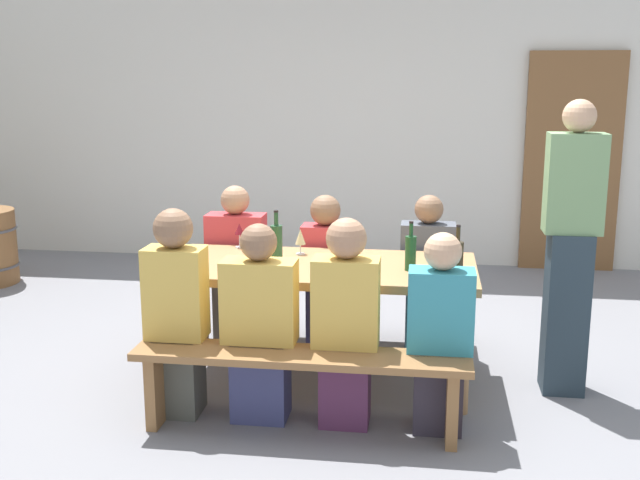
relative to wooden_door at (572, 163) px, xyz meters
name	(u,v)px	position (x,y,z in m)	size (l,w,h in m)	color
ground_plane	(320,379)	(-2.00, -3.12, -1.05)	(24.00, 24.00, 0.00)	slate
back_wall	(366,103)	(-2.00, 0.14, 0.55)	(14.00, 0.20, 3.20)	silver
wooden_door	(572,163)	(0.00, 0.00, 0.00)	(0.90, 0.06, 2.10)	brown
tasting_table	(320,276)	(-2.00, -3.12, -0.38)	(1.90, 0.88, 0.75)	#9E7247
bench_near	(300,371)	(-2.00, -3.86, -0.70)	(1.80, 0.30, 0.45)	olive
bench_far	(334,293)	(-2.00, -2.38, -0.70)	(1.80, 0.30, 0.45)	olive
wine_bottle_0	(276,243)	(-2.27, -3.12, -0.18)	(0.07, 0.07, 0.33)	#234C2D
wine_bottle_1	(411,252)	(-1.45, -3.20, -0.19)	(0.07, 0.07, 0.30)	#194723
wine_bottle_2	(457,262)	(-1.19, -3.46, -0.17)	(0.07, 0.07, 0.33)	#332814
wine_glass_0	(239,230)	(-2.60, -2.74, -0.18)	(0.06, 0.06, 0.16)	silver
wine_glass_1	(300,238)	(-2.17, -2.88, -0.19)	(0.07, 0.07, 0.16)	silver
seated_guest_near_0	(177,315)	(-2.73, -3.71, -0.47)	(0.33, 0.24, 1.18)	#4F5048
seated_guest_near_1	(260,328)	(-2.25, -3.71, -0.53)	(0.41, 0.24, 1.11)	#393D6B
seated_guest_near_2	(346,326)	(-1.78, -3.71, -0.49)	(0.36, 0.24, 1.15)	#55294B
seated_guest_near_3	(440,337)	(-1.28, -3.71, -0.53)	(0.35, 0.24, 1.09)	#332D3A
seated_guest_far_0	(237,270)	(-2.68, -2.53, -0.51)	(0.41, 0.24, 1.14)	#4E4944
seated_guest_far_1	(325,274)	(-2.05, -2.53, -0.52)	(0.32, 0.24, 1.08)	#2C294D
seated_guest_far_2	(427,279)	(-1.35, -2.53, -0.53)	(0.36, 0.24, 1.10)	#2F576A
standing_host	(570,253)	(-0.53, -3.08, -0.19)	(0.32, 0.24, 1.75)	#263540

